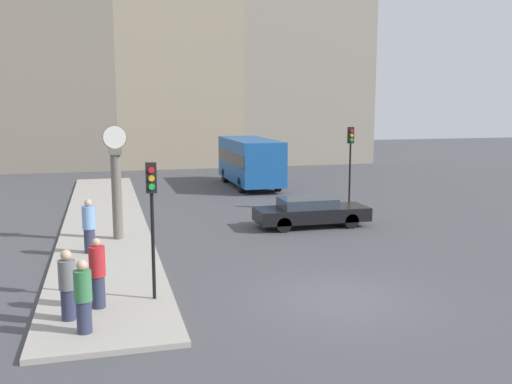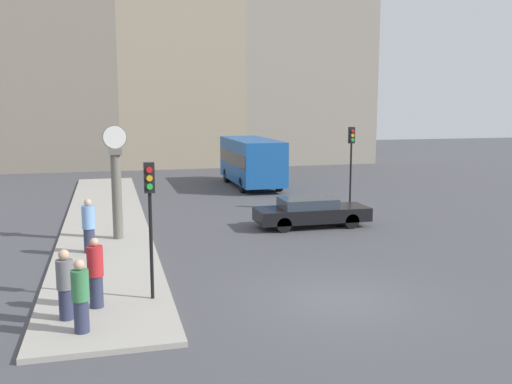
{
  "view_description": "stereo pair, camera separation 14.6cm",
  "coord_description": "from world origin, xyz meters",
  "px_view_note": "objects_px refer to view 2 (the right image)",
  "views": [
    {
      "loc": [
        -5.86,
        -13.31,
        5.09
      ],
      "look_at": [
        -0.25,
        7.62,
        1.71
      ],
      "focal_mm": 40.0,
      "sensor_mm": 36.0,
      "label": 1
    },
    {
      "loc": [
        -5.72,
        -13.35,
        5.09
      ],
      "look_at": [
        -0.25,
        7.62,
        1.71
      ],
      "focal_mm": 40.0,
      "sensor_mm": 36.0,
      "label": 2
    }
  ],
  "objects_px": {
    "pedestrian_grey_jacket": "(65,285)",
    "pedestrian_green_hoodie": "(81,296)",
    "pedestrian_red_top": "(96,273)",
    "bus_distant": "(251,160)",
    "traffic_light_near": "(150,202)",
    "traffic_light_far": "(351,152)",
    "pedestrian_blue_stripe": "(89,226)",
    "sedan_car": "(311,212)",
    "street_clock": "(116,185)"
  },
  "relations": [
    {
      "from": "pedestrian_grey_jacket",
      "to": "pedestrian_green_hoodie",
      "type": "relative_size",
      "value": 1.01
    },
    {
      "from": "pedestrian_grey_jacket",
      "to": "pedestrian_red_top",
      "type": "bearing_deg",
      "value": 43.87
    },
    {
      "from": "bus_distant",
      "to": "traffic_light_near",
      "type": "distance_m",
      "value": 20.99
    },
    {
      "from": "traffic_light_far",
      "to": "pedestrian_red_top",
      "type": "bearing_deg",
      "value": -136.97
    },
    {
      "from": "pedestrian_red_top",
      "to": "pedestrian_blue_stripe",
      "type": "bearing_deg",
      "value": 93.24
    },
    {
      "from": "bus_distant",
      "to": "pedestrian_blue_stripe",
      "type": "height_order",
      "value": "bus_distant"
    },
    {
      "from": "traffic_light_near",
      "to": "traffic_light_far",
      "type": "distance_m",
      "value": 14.47
    },
    {
      "from": "bus_distant",
      "to": "pedestrian_green_hoodie",
      "type": "xyz_separation_m",
      "value": [
        -9.22,
        -21.39,
        -0.72
      ]
    },
    {
      "from": "bus_distant",
      "to": "traffic_light_near",
      "type": "xyz_separation_m",
      "value": [
        -7.56,
        -19.56,
        0.99
      ]
    },
    {
      "from": "traffic_light_near",
      "to": "pedestrian_grey_jacket",
      "type": "distance_m",
      "value": 2.82
    },
    {
      "from": "sedan_car",
      "to": "pedestrian_green_hoodie",
      "type": "bearing_deg",
      "value": -132.78
    },
    {
      "from": "pedestrian_grey_jacket",
      "to": "pedestrian_blue_stripe",
      "type": "height_order",
      "value": "pedestrian_blue_stripe"
    },
    {
      "from": "bus_distant",
      "to": "pedestrian_green_hoodie",
      "type": "bearing_deg",
      "value": -113.33
    },
    {
      "from": "bus_distant",
      "to": "traffic_light_far",
      "type": "height_order",
      "value": "traffic_light_far"
    },
    {
      "from": "street_clock",
      "to": "pedestrian_grey_jacket",
      "type": "distance_m",
      "value": 8.15
    },
    {
      "from": "pedestrian_red_top",
      "to": "traffic_light_near",
      "type": "bearing_deg",
      "value": 12.32
    },
    {
      "from": "street_clock",
      "to": "pedestrian_grey_jacket",
      "type": "relative_size",
      "value": 2.52
    },
    {
      "from": "street_clock",
      "to": "pedestrian_green_hoodie",
      "type": "bearing_deg",
      "value": -96.16
    },
    {
      "from": "pedestrian_blue_stripe",
      "to": "pedestrian_grey_jacket",
      "type": "bearing_deg",
      "value": -93.32
    },
    {
      "from": "street_clock",
      "to": "traffic_light_far",
      "type": "bearing_deg",
      "value": 17.37
    },
    {
      "from": "street_clock",
      "to": "traffic_light_near",
      "type": "bearing_deg",
      "value": -84.19
    },
    {
      "from": "sedan_car",
      "to": "bus_distant",
      "type": "bearing_deg",
      "value": 87.84
    },
    {
      "from": "street_clock",
      "to": "pedestrian_grey_jacket",
      "type": "xyz_separation_m",
      "value": [
        -1.33,
        -7.95,
        -1.17
      ]
    },
    {
      "from": "bus_distant",
      "to": "pedestrian_grey_jacket",
      "type": "relative_size",
      "value": 4.41
    },
    {
      "from": "sedan_car",
      "to": "pedestrian_green_hoodie",
      "type": "distance_m",
      "value": 12.92
    },
    {
      "from": "sedan_car",
      "to": "traffic_light_far",
      "type": "xyz_separation_m",
      "value": [
        2.97,
        2.73,
        2.22
      ]
    },
    {
      "from": "pedestrian_green_hoodie",
      "to": "pedestrian_blue_stripe",
      "type": "relative_size",
      "value": 0.9
    },
    {
      "from": "street_clock",
      "to": "pedestrian_blue_stripe",
      "type": "relative_size",
      "value": 2.3
    },
    {
      "from": "bus_distant",
      "to": "pedestrian_green_hoodie",
      "type": "height_order",
      "value": "bus_distant"
    },
    {
      "from": "traffic_light_near",
      "to": "pedestrian_blue_stripe",
      "type": "xyz_separation_m",
      "value": [
        -1.69,
        5.17,
        -1.62
      ]
    },
    {
      "from": "bus_distant",
      "to": "pedestrian_blue_stripe",
      "type": "distance_m",
      "value": 17.11
    },
    {
      "from": "traffic_light_near",
      "to": "traffic_light_far",
      "type": "bearing_deg",
      "value": 45.88
    },
    {
      "from": "traffic_light_far",
      "to": "pedestrian_green_hoodie",
      "type": "distance_m",
      "value": 17.05
    },
    {
      "from": "pedestrian_grey_jacket",
      "to": "street_clock",
      "type": "bearing_deg",
      "value": 80.52
    },
    {
      "from": "traffic_light_near",
      "to": "pedestrian_grey_jacket",
      "type": "bearing_deg",
      "value": -155.31
    },
    {
      "from": "traffic_light_far",
      "to": "pedestrian_blue_stripe",
      "type": "height_order",
      "value": "traffic_light_far"
    },
    {
      "from": "traffic_light_far",
      "to": "pedestrian_red_top",
      "type": "xyz_separation_m",
      "value": [
        -11.45,
        -10.69,
        -1.86
      ]
    },
    {
      "from": "pedestrian_red_top",
      "to": "pedestrian_grey_jacket",
      "type": "bearing_deg",
      "value": -136.13
    },
    {
      "from": "bus_distant",
      "to": "traffic_light_far",
      "type": "bearing_deg",
      "value": -74.65
    },
    {
      "from": "street_clock",
      "to": "pedestrian_blue_stripe",
      "type": "xyz_separation_m",
      "value": [
        -0.97,
        -1.84,
        -1.1
      ]
    },
    {
      "from": "bus_distant",
      "to": "street_clock",
      "type": "relative_size",
      "value": 1.75
    },
    {
      "from": "sedan_car",
      "to": "traffic_light_far",
      "type": "relative_size",
      "value": 1.18
    },
    {
      "from": "street_clock",
      "to": "pedestrian_grey_jacket",
      "type": "height_order",
      "value": "street_clock"
    },
    {
      "from": "pedestrian_red_top",
      "to": "traffic_light_far",
      "type": "bearing_deg",
      "value": 43.03
    },
    {
      "from": "bus_distant",
      "to": "street_clock",
      "type": "xyz_separation_m",
      "value": [
        -8.27,
        -12.54,
        0.46
      ]
    },
    {
      "from": "traffic_light_near",
      "to": "pedestrian_blue_stripe",
      "type": "distance_m",
      "value": 5.68
    },
    {
      "from": "traffic_light_far",
      "to": "traffic_light_near",
      "type": "bearing_deg",
      "value": -134.12
    },
    {
      "from": "pedestrian_blue_stripe",
      "to": "pedestrian_red_top",
      "type": "bearing_deg",
      "value": -86.76
    },
    {
      "from": "pedestrian_red_top",
      "to": "sedan_car",
      "type": "bearing_deg",
      "value": 43.15
    },
    {
      "from": "sedan_car",
      "to": "street_clock",
      "type": "bearing_deg",
      "value": -175.32
    }
  ]
}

